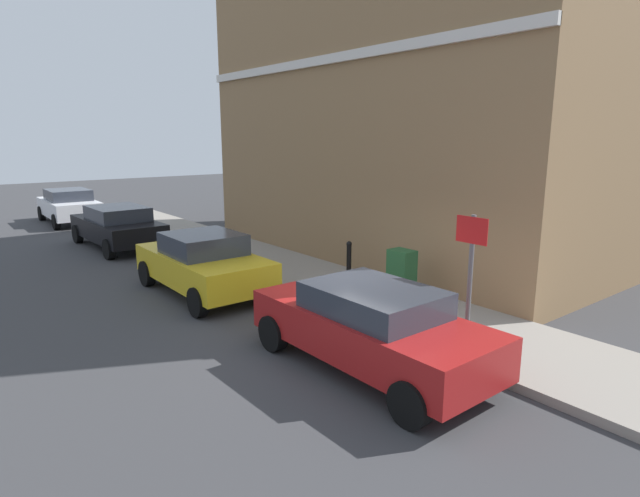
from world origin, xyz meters
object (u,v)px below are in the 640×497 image
Objects in this scene: bollard_near_cabinet at (349,260)px; street_sign at (471,262)px; car_white at (69,205)px; car_yellow at (203,263)px; car_black at (118,226)px; car_red at (371,325)px; utility_cabinet at (401,278)px.

street_sign reaches higher than bollard_near_cabinet.
car_white is at bearing 101.20° from bollard_near_cabinet.
car_black is (0.08, 6.62, -0.01)m from car_yellow.
car_red is 4.11× the size of bollard_near_cabinet.
car_black reaches higher than bollard_near_cabinet.
car_white is (0.04, 13.07, 0.02)m from car_yellow.
car_red is 1.06× the size of car_yellow.
car_black is 6.45m from car_white.
car_yellow is at bearing 106.88° from street_sign.
car_yellow is at bearing 128.34° from utility_cabinet.
car_red is 12.08m from car_black.
car_red reaches higher than utility_cabinet.
car_red is 0.97× the size of car_black.
utility_cabinet is 1.11× the size of bollard_near_cabinet.
utility_cabinet is 1.84m from bollard_near_cabinet.
street_sign is at bearing -174.03° from car_white.
car_white reaches higher than bollard_near_cabinet.
car_yellow is 6.46m from street_sign.
car_black is 3.85× the size of utility_cabinet.
car_yellow is 3.88× the size of bollard_near_cabinet.
car_black is (-0.17, 12.08, -0.00)m from car_red.
car_black is 10.66m from utility_cabinet.
car_white is (-0.21, 18.53, 0.02)m from car_red.
car_black is 1.09× the size of car_white.
car_white is at bearing 0.05° from car_red.
street_sign is at bearing -162.98° from car_yellow.
street_sign is (-1.13, -4.30, 0.96)m from bollard_near_cabinet.
car_red is 1.05× the size of car_white.
car_black is 12.90m from street_sign.
utility_cabinet is at bearing -93.12° from bollard_near_cabinet.
car_black is at bearing 97.95° from street_sign.
car_red is 4.55m from bollard_near_cabinet.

